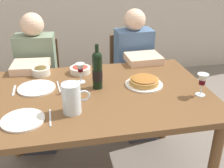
# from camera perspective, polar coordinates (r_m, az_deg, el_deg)

# --- Properties ---
(dining_table) EXTENTS (1.50, 1.00, 0.76)m
(dining_table) POSITION_cam_1_polar(r_m,az_deg,el_deg) (1.91, -2.57, -4.19)
(dining_table) COLOR brown
(dining_table) RESTS_ON ground
(wine_bottle) EXTENTS (0.07, 0.07, 0.31)m
(wine_bottle) POSITION_cam_1_polar(r_m,az_deg,el_deg) (1.87, -3.10, 2.90)
(wine_bottle) COLOR black
(wine_bottle) RESTS_ON dining_table
(water_pitcher) EXTENTS (0.16, 0.11, 0.18)m
(water_pitcher) POSITION_cam_1_polar(r_m,az_deg,el_deg) (1.62, -8.30, -3.28)
(water_pitcher) COLOR silver
(water_pitcher) RESTS_ON dining_table
(baked_tart) EXTENTS (0.27, 0.27, 0.06)m
(baked_tart) POSITION_cam_1_polar(r_m,az_deg,el_deg) (1.97, 6.63, 0.54)
(baked_tart) COLOR white
(baked_tart) RESTS_ON dining_table
(salad_bowl) EXTENTS (0.16, 0.16, 0.06)m
(salad_bowl) POSITION_cam_1_polar(r_m,az_deg,el_deg) (2.17, -6.58, 3.03)
(salad_bowl) COLOR silver
(salad_bowl) RESTS_ON dining_table
(olive_bowl) EXTENTS (0.14, 0.14, 0.07)m
(olive_bowl) POSITION_cam_1_polar(r_m,az_deg,el_deg) (2.19, -14.46, 2.71)
(olive_bowl) COLOR silver
(olive_bowl) RESTS_ON dining_table
(wine_glass_left_diner) EXTENTS (0.07, 0.07, 0.15)m
(wine_glass_left_diner) POSITION_cam_1_polar(r_m,az_deg,el_deg) (1.88, 18.16, 0.73)
(wine_glass_left_diner) COLOR silver
(wine_glass_left_diner) RESTS_ON dining_table
(wine_glass_right_diner) EXTENTS (0.07, 0.07, 0.14)m
(wine_glass_right_diner) POSITION_cam_1_polar(r_m,az_deg,el_deg) (1.98, -6.56, 3.15)
(wine_glass_right_diner) COLOR silver
(wine_glass_right_diner) RESTS_ON dining_table
(dinner_plate_left_setting) EXTENTS (0.24, 0.24, 0.01)m
(dinner_plate_left_setting) POSITION_cam_1_polar(r_m,az_deg,el_deg) (1.64, -17.93, -7.08)
(dinner_plate_left_setting) COLOR white
(dinner_plate_left_setting) RESTS_ON dining_table
(dinner_plate_right_setting) EXTENTS (0.26, 0.26, 0.01)m
(dinner_plate_right_setting) POSITION_cam_1_polar(r_m,az_deg,el_deg) (1.98, -15.30, -0.82)
(dinner_plate_right_setting) COLOR white
(dinner_plate_right_setting) RESTS_ON dining_table
(knife_left_setting) EXTENTS (0.01, 0.18, 0.00)m
(knife_left_setting) POSITION_cam_1_polar(r_m,az_deg,el_deg) (1.62, -12.64, -6.80)
(knife_left_setting) COLOR silver
(knife_left_setting) RESTS_ON dining_table
(knife_right_setting) EXTENTS (0.03, 0.18, 0.00)m
(knife_right_setting) POSITION_cam_1_polar(r_m,az_deg,el_deg) (1.97, -10.96, -0.54)
(knife_right_setting) COLOR silver
(knife_right_setting) RESTS_ON dining_table
(spoon_right_setting) EXTENTS (0.02, 0.16, 0.00)m
(spoon_right_setting) POSITION_cam_1_polar(r_m,az_deg,el_deg) (2.00, -19.57, -1.27)
(spoon_right_setting) COLOR silver
(spoon_right_setting) RESTS_ON dining_table
(chair_left) EXTENTS (0.43, 0.43, 0.87)m
(chair_left) POSITION_cam_1_polar(r_m,az_deg,el_deg) (2.77, -14.50, 0.96)
(chair_left) COLOR brown
(chair_left) RESTS_ON ground
(diner_left) EXTENTS (0.36, 0.53, 1.16)m
(diner_left) POSITION_cam_1_polar(r_m,az_deg,el_deg) (2.51, -15.36, 1.20)
(diner_left) COLOR gray
(diner_left) RESTS_ON ground
(chair_right) EXTENTS (0.41, 0.41, 0.87)m
(chair_right) POSITION_cam_1_polar(r_m,az_deg,el_deg) (2.85, 3.58, 2.48)
(chair_right) COLOR brown
(chair_right) RESTS_ON ground
(diner_right) EXTENTS (0.35, 0.51, 1.16)m
(diner_right) POSITION_cam_1_polar(r_m,az_deg,el_deg) (2.60, 5.11, 2.90)
(diner_right) COLOR #4C6B93
(diner_right) RESTS_ON ground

